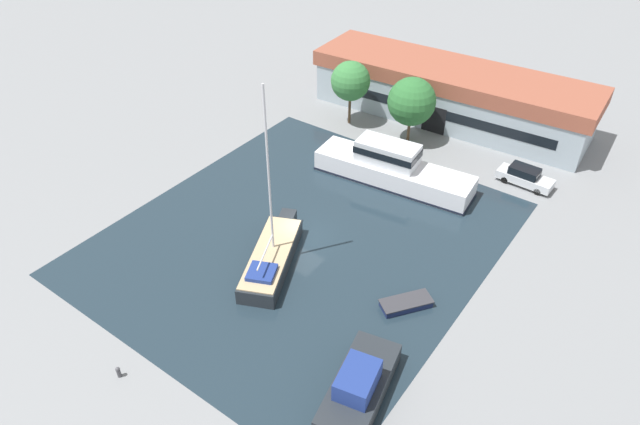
% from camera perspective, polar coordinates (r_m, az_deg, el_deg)
% --- Properties ---
extents(ground_plane, '(440.00, 440.00, 0.00)m').
position_cam_1_polar(ground_plane, '(43.66, -1.71, -2.46)').
color(ground_plane, gray).
extents(water_canal, '(26.27, 29.52, 0.01)m').
position_cam_1_polar(water_canal, '(43.66, -1.71, -2.46)').
color(water_canal, '#1E2D38').
rests_on(water_canal, ground).
extents(warehouse_building, '(28.65, 9.13, 5.40)m').
position_cam_1_polar(warehouse_building, '(60.25, 12.93, 11.56)').
color(warehouse_building, '#99A8B2').
rests_on(warehouse_building, ground).
extents(quay_tree_near_building, '(3.87, 3.87, 6.50)m').
position_cam_1_polar(quay_tree_near_building, '(57.05, 3.07, 12.99)').
color(quay_tree_near_building, brown).
rests_on(quay_tree_near_building, ground).
extents(quay_tree_by_water, '(4.52, 4.52, 6.42)m').
position_cam_1_polar(quay_tree_by_water, '(54.48, 9.15, 10.90)').
color(quay_tree_by_water, brown).
rests_on(quay_tree_by_water, ground).
extents(parked_car, '(4.74, 1.85, 1.66)m').
position_cam_1_polar(parked_car, '(51.97, 19.81, 3.41)').
color(parked_car, silver).
rests_on(parked_car, ground).
extents(sailboat_moored, '(5.83, 9.49, 13.76)m').
position_cam_1_polar(sailboat_moored, '(41.01, -4.82, -4.36)').
color(sailboat_moored, '#23282D').
rests_on(sailboat_moored, water_canal).
extents(motor_cruiser, '(14.22, 4.87, 3.66)m').
position_cam_1_polar(motor_cruiser, '(49.43, 7.20, 4.40)').
color(motor_cruiser, white).
rests_on(motor_cruiser, water_canal).
extents(small_dinghy, '(3.16, 3.61, 0.53)m').
position_cam_1_polar(small_dinghy, '(38.57, 8.59, -8.98)').
color(small_dinghy, '#19234C').
rests_on(small_dinghy, water_canal).
extents(cabin_boat, '(4.10, 7.28, 2.51)m').
position_cam_1_polar(cabin_boat, '(33.27, 3.91, -16.95)').
color(cabin_boat, '#23282D').
rests_on(cabin_boat, water_canal).
extents(mooring_bollard, '(0.27, 0.27, 0.78)m').
position_cam_1_polar(mooring_bollard, '(36.36, -19.51, -14.78)').
color(mooring_bollard, '#47474C').
rests_on(mooring_bollard, ground).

